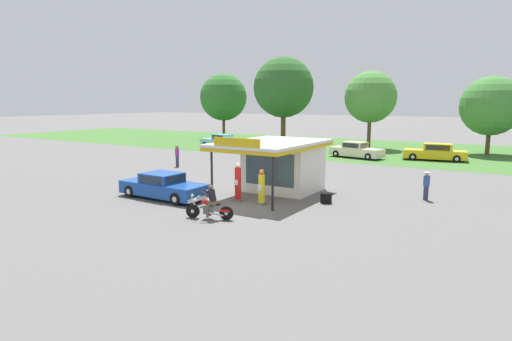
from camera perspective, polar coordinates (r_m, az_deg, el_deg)
name	(u,v)px	position (r m, az deg, el deg)	size (l,w,h in m)	color
ground_plane	(246,206)	(21.89, -1.36, -4.80)	(300.00, 300.00, 0.00)	#5B5959
grass_verge_strip	(396,151)	(49.42, 18.18, 2.54)	(120.00, 24.00, 0.01)	#3D6B2D
service_station_kiosk	(281,162)	(25.24, 3.33, 1.14)	(4.62, 6.93, 3.51)	silver
gas_pump_nearside	(238,183)	(22.89, -2.43, -1.73)	(0.44, 0.44, 2.08)	slate
gas_pump_offside	(262,189)	(22.12, 0.75, -2.42)	(0.44, 0.44, 1.84)	slate
motorcycle_with_rider	(210,205)	(19.52, -6.13, -4.59)	(2.18, 0.92, 1.58)	black
featured_classic_sedan	(164,187)	(24.20, -12.20, -2.10)	(5.38, 2.11, 1.40)	#19479E
parked_car_back_row_far_right	(435,153)	(42.26, 22.75, 2.21)	(5.73, 2.69, 1.55)	gold
parked_car_back_row_centre_left	(356,151)	(41.91, 13.19, 2.59)	(5.45, 2.76, 1.51)	beige
parked_car_second_row_spare	(220,142)	(49.70, -4.77, 3.84)	(5.24, 2.56, 1.61)	#7AC6D1
bystander_standing_back_lot	(426,185)	(24.90, 21.73, -1.81)	(0.34, 0.34, 1.55)	#2D3351
bystander_strolling_foreground	(177,155)	(35.81, -10.45, 2.00)	(0.38, 0.38, 1.72)	#2D3351
tree_oak_right	(492,107)	(48.76, 28.92, 7.44)	(5.86, 5.86, 7.80)	brown
tree_oak_far_right	(223,98)	(62.34, -4.47, 9.60)	(6.69, 6.69, 9.30)	brown
tree_oak_centre	(370,98)	(50.60, 14.93, 9.32)	(5.78, 5.78, 8.71)	brown
tree_oak_distant_spare	(284,88)	(54.57, 3.69, 10.97)	(7.53, 7.53, 10.84)	brown
spare_tire_stack	(326,198)	(22.87, 9.31, -3.61)	(0.60, 0.60, 0.54)	black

